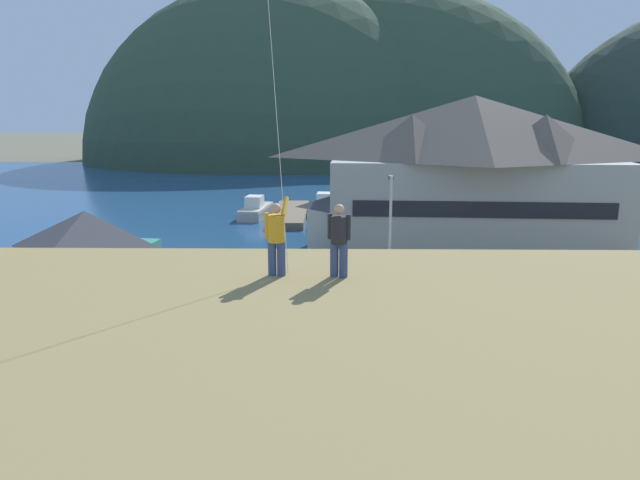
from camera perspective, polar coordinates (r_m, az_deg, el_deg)
ground_plane at (r=23.55m, az=0.33°, el=-12.84°), size 600.00×600.00×0.00m
parking_lot_pad at (r=28.14m, az=0.45°, el=-8.43°), size 40.00×20.00×0.10m
bay_water at (r=81.94m, az=0.82°, el=5.22°), size 360.00×84.00×0.03m
far_hill_west_ridge at (r=132.78m, az=-4.23°, el=7.86°), size 83.35×69.61×75.40m
far_hill_east_peak at (r=140.24m, az=6.02°, el=8.06°), size 93.02×65.85×77.24m
harbor_lodge at (r=45.05m, az=14.63°, el=6.82°), size 22.40×12.42×11.30m
storage_shed_near_lot at (r=30.69m, az=-21.66°, el=-2.15°), size 6.40×6.46×5.42m
storage_shed_waterside at (r=44.08m, az=2.53°, el=2.09°), size 6.19×4.96×4.32m
wharf_dock at (r=57.51m, az=-2.93°, el=2.56°), size 3.20×13.50×0.70m
moored_boat_wharfside at (r=57.98m, az=-6.31°, el=2.95°), size 2.91×6.97×2.16m
moored_boat_outer_mooring at (r=59.93m, az=0.44°, el=3.32°), size 2.55×6.58×2.16m
parked_car_mid_row_far at (r=24.84m, az=-11.47°, el=-9.05°), size 4.35×2.36×1.82m
parked_car_mid_row_near at (r=25.16m, az=19.61°, el=-9.26°), size 4.32×2.30×1.82m
parked_car_corner_spot at (r=30.13m, az=-8.93°, el=-5.13°), size 4.25×2.14×1.82m
parked_car_front_row_end at (r=28.67m, az=8.44°, el=-6.02°), size 4.26×2.18×1.82m
parked_car_back_row_left at (r=23.84m, az=6.91°, el=-9.81°), size 4.35×2.37×1.82m
parking_light_pole at (r=32.64m, az=6.87°, el=1.41°), size 0.24×0.78×6.55m
person_kite_flyer at (r=13.79m, az=-4.29°, el=0.36°), size 0.55×0.64×1.86m
person_companion at (r=13.62m, az=1.87°, el=0.17°), size 0.54×0.40×1.74m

